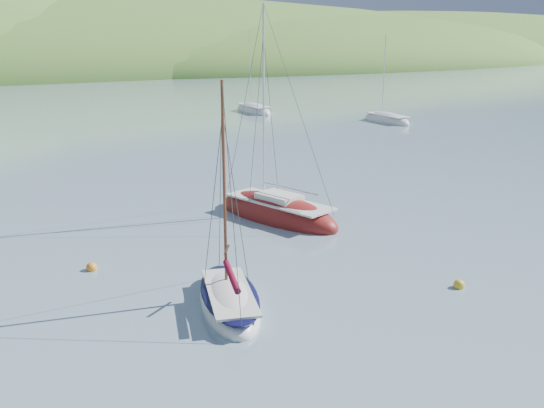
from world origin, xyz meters
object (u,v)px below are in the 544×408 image
sloop_red (277,214)px  distant_sloop_d (387,121)px  daysailer_white (229,301)px  distant_sloop_b (254,111)px

sloop_red → distant_sloop_d: (30.15, 27.79, -0.05)m
sloop_red → distant_sloop_d: size_ratio=1.18×
daysailer_white → distant_sloop_b: bearing=78.4°
sloop_red → distant_sloop_b: 47.89m
sloop_red → daysailer_white: bearing=-145.6°
distant_sloop_d → sloop_red: bearing=-137.8°
daysailer_white → distant_sloop_b: distant_sloop_b is taller
distant_sloop_d → daysailer_white: bearing=-135.7°
daysailer_white → distant_sloop_d: size_ratio=0.85×
distant_sloop_b → distant_sloop_d: distant_sloop_b is taller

